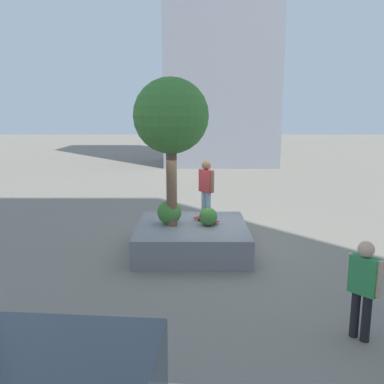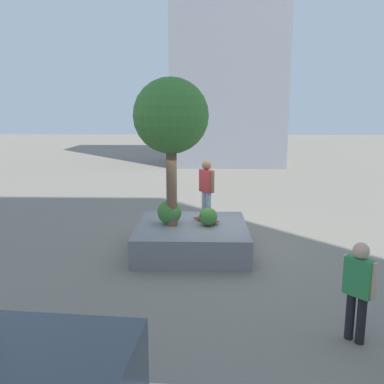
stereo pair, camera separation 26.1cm
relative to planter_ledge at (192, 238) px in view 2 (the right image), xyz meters
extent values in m
plane|color=gray|center=(-0.48, -0.33, -0.37)|extent=(120.00, 120.00, 0.00)
cube|color=gray|center=(0.00, 0.00, 0.00)|extent=(2.94, 2.99, 0.74)
cylinder|color=brown|center=(0.54, 0.06, 1.55)|extent=(0.28, 0.28, 2.36)
sphere|color=#3D7A33|center=(0.54, 0.06, 3.26)|extent=(1.94, 1.94, 1.94)
sphere|color=#3D7A33|center=(0.61, -0.07, 0.70)|extent=(0.65, 0.65, 0.65)
sphere|color=#3D7A33|center=(-0.44, 0.07, 0.61)|extent=(0.49, 0.49, 0.49)
cube|color=#A51E1E|center=(-0.39, -0.30, 0.43)|extent=(0.73, 0.70, 0.02)
sphere|color=beige|center=(-0.63, -0.19, 0.40)|extent=(0.06, 0.06, 0.06)
sphere|color=beige|center=(-0.52, -0.06, 0.40)|extent=(0.06, 0.06, 0.06)
sphere|color=beige|center=(-0.26, -0.54, 0.40)|extent=(0.06, 0.06, 0.06)
sphere|color=beige|center=(-0.14, -0.41, 0.40)|extent=(0.06, 0.06, 0.06)
cylinder|color=#8C9EB7|center=(-0.33, -0.37, 0.83)|extent=(0.14, 0.14, 0.77)
cylinder|color=#8C9EB7|center=(-0.44, -0.23, 0.83)|extent=(0.14, 0.14, 0.77)
cube|color=#B23338|center=(-0.39, -0.30, 1.52)|extent=(0.41, 0.46, 0.61)
cylinder|color=brown|center=(-0.25, -0.48, 1.54)|extent=(0.09, 0.09, 0.57)
cylinder|color=brown|center=(-0.53, -0.12, 1.54)|extent=(0.09, 0.09, 0.57)
sphere|color=brown|center=(-0.39, -0.30, 1.95)|extent=(0.25, 0.25, 0.25)
cylinder|color=black|center=(-2.74, 4.32, 0.03)|extent=(0.15, 0.15, 0.80)
cylinder|color=black|center=(-2.87, 4.47, 0.03)|extent=(0.15, 0.15, 0.80)
cube|color=#338C4C|center=(-2.81, 4.39, 0.75)|extent=(0.45, 0.47, 0.63)
cylinder|color=#D8AD8C|center=(-2.65, 4.22, 0.77)|extent=(0.10, 0.10, 0.59)
cylinder|color=#D8AD8C|center=(-2.96, 4.57, 0.77)|extent=(0.10, 0.10, 0.59)
sphere|color=#D8AD8C|center=(-2.81, 4.39, 1.19)|extent=(0.26, 0.26, 0.26)
cube|color=slate|center=(-1.94, -19.69, 8.83)|extent=(7.81, 6.26, 18.40)
camera|label=1|loc=(-0.03, 10.64, 3.34)|focal=38.23mm
camera|label=2|loc=(-0.30, 10.64, 3.34)|focal=38.23mm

